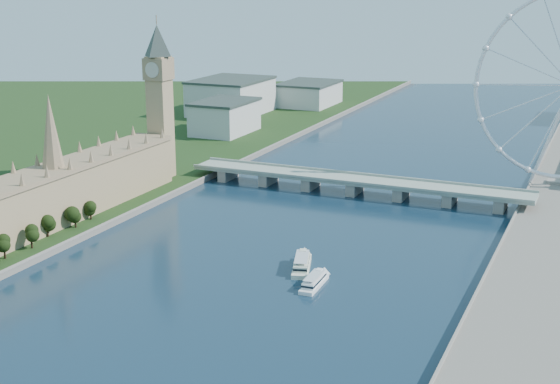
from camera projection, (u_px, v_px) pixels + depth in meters
The scene contains 6 objects.
parliament_range at pixel (56, 194), 422.88m from camera, with size 24.00×200.00×70.00m.
big_ben at pixel (159, 82), 505.46m from camera, with size 20.02×20.02×110.00m.
westminster_bridge at pixel (355, 183), 491.46m from camera, with size 220.00×22.00×9.50m.
city_skyline at pixel (487, 109), 703.28m from camera, with size 505.00×280.00×32.00m.
tour_boat_near at pixel (302, 269), 365.07m from camera, with size 7.89×30.83×6.82m, color silver, non-canonical shape.
tour_boat_far at pixel (314, 286), 344.79m from camera, with size 6.69×26.37×5.79m, color white, non-canonical shape.
Camera 1 is at (146.81, -154.43, 132.15)m, focal length 50.00 mm.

